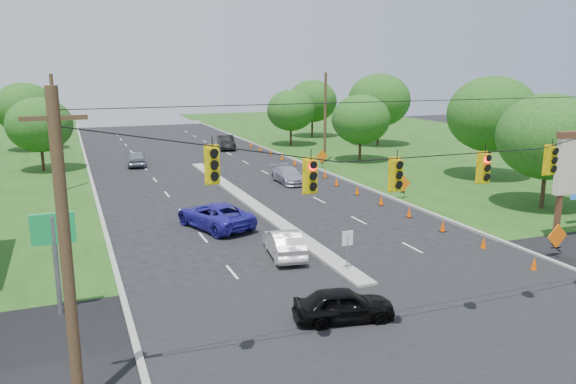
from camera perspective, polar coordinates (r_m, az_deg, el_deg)
name	(u,v)px	position (r m, az deg, el deg)	size (l,w,h in m)	color
ground	(421,326)	(22.07, 13.37, -13.12)	(160.00, 160.00, 0.00)	black
grass_right	(575,176)	(56.01, 27.11, 1.43)	(40.00, 160.00, 0.06)	#1E4714
cross_street	(421,326)	(22.07, 13.37, -13.12)	(160.00, 14.00, 0.02)	black
curb_left	(94,189)	(47.13, -19.14, 0.27)	(0.25, 110.00, 0.16)	gray
curb_right	(324,172)	(51.91, 3.68, 2.02)	(0.25, 110.00, 0.16)	gray
median	(249,203)	(40.08, -3.94, -1.12)	(1.00, 34.00, 0.18)	gray
median_sign	(347,243)	(26.30, 6.06, -5.18)	(0.55, 0.06, 2.05)	gray
signal_span	(445,203)	(19.64, 15.63, -1.06)	(25.60, 0.32, 9.00)	#422D1C
utility_pole_far_left	(56,134)	(46.42, -22.50, 5.47)	(0.28, 0.28, 9.00)	#422D1C
utility_pole_far_right	(325,118)	(56.81, 3.79, 7.50)	(0.28, 0.28, 9.00)	#422D1C
cone_0	(534,264)	(29.23, 23.72, -6.68)	(0.32, 0.32, 0.70)	#F44A00
cone_1	(484,243)	(31.63, 19.25, -4.88)	(0.32, 0.32, 0.70)	#F44A00
cone_2	(443,226)	(34.22, 15.46, -3.33)	(0.32, 0.32, 0.70)	#F44A00
cone_3	(409,212)	(36.97, 12.22, -1.99)	(0.32, 0.32, 0.70)	#F44A00
cone_4	(381,200)	(39.83, 9.44, -0.83)	(0.32, 0.32, 0.70)	#F44A00
cone_5	(357,190)	(42.79, 7.04, 0.17)	(0.32, 0.32, 0.70)	#F44A00
cone_6	(337,182)	(45.82, 4.96, 1.04)	(0.32, 0.32, 0.70)	#F44A00
cone_7	(325,174)	(49.17, 3.77, 1.84)	(0.32, 0.32, 0.70)	#F44A00
cone_8	(309,167)	(52.30, 2.13, 2.50)	(0.32, 0.32, 0.70)	#F44A00
cone_9	(295,162)	(55.47, 0.68, 3.09)	(0.32, 0.32, 0.70)	#F44A00
cone_10	(282,157)	(58.69, -0.62, 3.61)	(0.32, 0.32, 0.70)	#F44A00
cone_11	(271,152)	(61.93, -1.78, 4.07)	(0.32, 0.32, 0.70)	#F44A00
cone_12	(260,148)	(65.20, -2.82, 4.49)	(0.32, 0.32, 0.70)	#F44A00
cone_13	(251,144)	(68.50, -3.77, 4.86)	(0.32, 0.32, 0.70)	#F44A00
work_sign_0	(557,237)	(31.35, 25.66, -4.17)	(1.27, 0.58, 1.37)	black
work_sign_1	(403,185)	(41.75, 11.60, 0.74)	(1.27, 0.58, 1.37)	black
work_sign_2	(322,157)	(53.81, 3.47, 3.57)	(1.27, 0.58, 1.37)	black
tree_5	(39,125)	(56.43, -23.93, 6.27)	(5.88, 5.88, 6.86)	black
tree_6	(25,108)	(71.42, -25.20, 7.74)	(6.72, 6.72, 7.84)	black
tree_7	(548,137)	(41.18, 24.94, 5.12)	(6.72, 6.72, 7.84)	black
tree_8	(492,114)	(51.07, 20.03, 7.44)	(7.56, 7.56, 8.82)	black
tree_9	(361,119)	(57.53, 7.40, 7.33)	(5.88, 5.88, 6.86)	black
tree_10	(379,100)	(70.07, 9.25, 9.20)	(7.56, 7.56, 8.82)	black
tree_11	(312,101)	(78.03, 2.49, 9.21)	(6.72, 6.72, 7.84)	black
tree_12	(291,110)	(69.30, 0.29, 8.29)	(5.88, 5.88, 6.86)	black
black_sedan	(344,305)	(21.74, 5.69, -11.34)	(1.54, 3.84, 1.31)	black
white_sedan	(284,243)	(28.66, -0.42, -5.22)	(1.47, 4.21, 1.39)	silver
blue_pickup	(215,215)	(33.97, -7.46, -2.34)	(2.59, 5.62, 1.56)	#27209A
silver_car_far	(288,175)	(46.89, 0.04, 1.75)	(1.88, 4.63, 1.34)	#928EA5
silver_car_oncoming	(137,158)	(57.00, -15.13, 3.31)	(1.77, 4.40, 1.50)	slate
dark_car_receding	(226,142)	(66.99, -6.30, 5.04)	(1.71, 4.90, 1.61)	black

